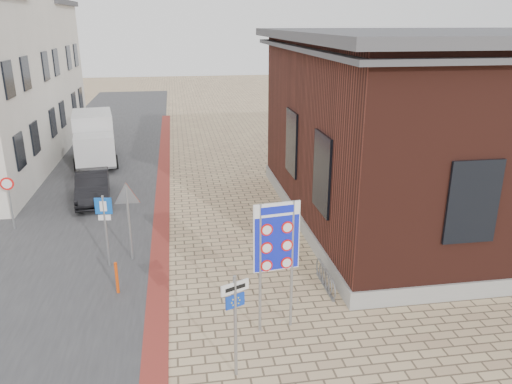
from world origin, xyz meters
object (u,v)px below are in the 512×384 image
object	(u,v)px
sedan	(93,186)
bollard	(117,278)
essen_sign	(235,311)
box_truck	(94,138)
parking_sign	(105,219)
border_sign	(277,239)

from	to	relation	value
sedan	bollard	world-z (taller)	sedan
essen_sign	sedan	bearing A→B (deg)	87.01
box_truck	parking_sign	xyz separation A→B (m)	(2.04, -12.32, 0.22)
border_sign	bollard	xyz separation A→B (m)	(-3.96, 2.30, -1.90)
box_truck	border_sign	world-z (taller)	border_sign
sedan	essen_sign	distance (m)	12.63
essen_sign	box_truck	bearing A→B (deg)	82.30
border_sign	parking_sign	xyz separation A→B (m)	(-4.38, 4.00, -0.83)
box_truck	essen_sign	xyz separation A→B (m)	(5.26, -17.86, 0.23)
box_truck	parking_sign	world-z (taller)	box_truck
box_truck	parking_sign	bearing A→B (deg)	-88.93
border_sign	bollard	size ratio (longest dim) A/B	3.50
box_truck	bollard	world-z (taller)	box_truck
box_truck	border_sign	size ratio (longest dim) A/B	1.56
sedan	bollard	size ratio (longest dim) A/B	3.99
sedan	box_truck	bearing A→B (deg)	89.91
bollard	essen_sign	bearing A→B (deg)	-53.90
sedan	border_sign	xyz separation A→B (m)	(5.69, -10.20, 1.75)
border_sign	parking_sign	world-z (taller)	border_sign
border_sign	essen_sign	bearing A→B (deg)	-134.71
border_sign	essen_sign	size ratio (longest dim) A/B	1.39
essen_sign	parking_sign	bearing A→B (deg)	96.05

